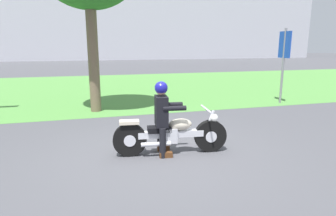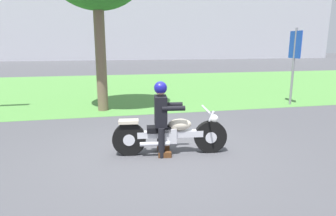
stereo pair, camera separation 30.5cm
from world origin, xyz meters
name	(u,v)px [view 1 (the left image)]	position (x,y,z in m)	size (l,w,h in m)	color
ground	(159,153)	(0.00, 0.00, 0.00)	(120.00, 120.00, 0.00)	#4C4C51
grass_verge	(115,87)	(0.00, 9.12, 0.00)	(60.00, 12.00, 0.01)	#549342
motorcycle_lead	(171,134)	(0.22, -0.10, 0.39)	(2.17, 0.66, 0.87)	black
rider_lead	(162,113)	(0.05, -0.07, 0.81)	(0.59, 0.51, 1.39)	black
sign_banner	(284,54)	(5.35, 3.55, 1.72)	(0.08, 0.60, 2.60)	gray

